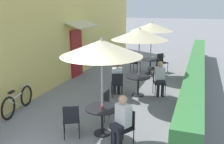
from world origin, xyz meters
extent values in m
cube|color=#E0CC6B|center=(-2.55, 7.18, 2.10)|extent=(0.24, 14.36, 4.20)
cube|color=maroon|center=(-2.39, 6.46, 1.05)|extent=(0.08, 0.96, 2.10)
cube|color=beige|center=(-2.08, 6.46, 2.35)|extent=(0.78, 1.80, 0.30)
cube|color=tan|center=(2.75, 7.08, 0.23)|extent=(0.44, 13.36, 0.45)
cube|color=#387A3D|center=(2.75, 7.08, 0.73)|extent=(0.60, 12.69, 0.56)
cylinder|color=black|center=(0.69, 1.89, 0.01)|extent=(0.44, 0.44, 0.02)
cylinder|color=black|center=(0.69, 1.89, 0.35)|extent=(0.06, 0.06, 0.68)
cylinder|color=black|center=(0.69, 1.89, 0.69)|extent=(0.84, 0.84, 0.02)
cylinder|color=#B7B7BC|center=(0.69, 1.89, 1.17)|extent=(0.04, 0.04, 2.33)
cone|color=beige|center=(0.69, 1.89, 2.19)|extent=(1.93, 1.93, 0.38)
sphere|color=#B7B7BC|center=(0.69, 1.89, 2.39)|extent=(0.07, 0.07, 0.07)
cube|color=black|center=(0.03, 1.51, 0.45)|extent=(0.54, 0.54, 0.04)
cube|color=black|center=(0.12, 1.35, 0.66)|extent=(0.35, 0.21, 0.42)
cylinder|color=black|center=(0.10, 1.76, 0.23)|extent=(0.02, 0.02, 0.45)
cylinder|color=black|center=(-0.21, 1.58, 0.23)|extent=(0.02, 0.02, 0.45)
cylinder|color=black|center=(0.28, 1.44, 0.23)|extent=(0.02, 0.02, 0.45)
cylinder|color=black|center=(-0.04, 1.27, 0.23)|extent=(0.02, 0.02, 0.45)
cube|color=black|center=(1.35, 1.50, 0.45)|extent=(0.55, 0.55, 0.04)
cube|color=black|center=(1.44, 1.66, 0.66)|extent=(0.34, 0.22, 0.42)
cylinder|color=black|center=(1.10, 1.43, 0.23)|extent=(0.02, 0.02, 0.45)
cylinder|color=black|center=(1.41, 1.25, 0.23)|extent=(0.02, 0.02, 0.45)
cylinder|color=black|center=(1.29, 1.74, 0.23)|extent=(0.02, 0.02, 0.45)
cylinder|color=black|center=(1.60, 1.56, 0.23)|extent=(0.02, 0.02, 0.45)
cylinder|color=#23232D|center=(1.19, 1.38, 0.24)|extent=(0.11, 0.11, 0.47)
cylinder|color=#23232D|center=(1.33, 1.30, 0.24)|extent=(0.11, 0.11, 0.47)
cube|color=#23232D|center=(1.30, 1.42, 0.53)|extent=(0.44, 0.46, 0.12)
cube|color=white|center=(1.36, 1.51, 0.78)|extent=(0.40, 0.36, 0.50)
sphere|color=tan|center=(1.35, 1.50, 1.15)|extent=(0.20, 0.20, 0.20)
cube|color=black|center=(0.70, 2.65, 0.45)|extent=(0.40, 0.40, 0.04)
cube|color=black|center=(0.52, 2.65, 0.66)|extent=(0.03, 0.38, 0.42)
cylinder|color=black|center=(0.88, 2.46, 0.23)|extent=(0.02, 0.02, 0.45)
cylinder|color=black|center=(0.89, 2.82, 0.23)|extent=(0.02, 0.02, 0.45)
cylinder|color=black|center=(0.52, 2.47, 0.23)|extent=(0.02, 0.02, 0.45)
cylinder|color=black|center=(0.53, 2.83, 0.23)|extent=(0.02, 0.02, 0.45)
cylinder|color=#B73D3D|center=(0.72, 1.82, 0.75)|extent=(0.07, 0.07, 0.09)
cylinder|color=black|center=(0.87, 4.89, 0.01)|extent=(0.44, 0.44, 0.02)
cylinder|color=black|center=(0.87, 4.89, 0.35)|extent=(0.06, 0.06, 0.68)
cylinder|color=black|center=(0.87, 4.89, 0.69)|extent=(0.84, 0.84, 0.02)
cylinder|color=#B7B7BC|center=(0.87, 4.89, 1.17)|extent=(0.04, 0.04, 2.33)
cone|color=beige|center=(0.87, 4.89, 2.19)|extent=(1.93, 1.93, 0.38)
sphere|color=#B7B7BC|center=(0.87, 4.89, 2.39)|extent=(0.07, 0.07, 0.07)
cube|color=black|center=(1.57, 5.19, 0.45)|extent=(0.52, 0.52, 0.04)
cube|color=black|center=(1.49, 5.36, 0.66)|extent=(0.36, 0.18, 0.42)
cylinder|color=black|center=(1.47, 4.96, 0.23)|extent=(0.02, 0.02, 0.45)
cylinder|color=black|center=(1.80, 5.10, 0.23)|extent=(0.02, 0.02, 0.45)
cylinder|color=black|center=(1.33, 5.29, 0.23)|extent=(0.02, 0.02, 0.45)
cylinder|color=black|center=(1.66, 5.43, 0.23)|extent=(0.02, 0.02, 0.45)
cylinder|color=#23232D|center=(1.56, 4.99, 0.24)|extent=(0.11, 0.11, 0.47)
cylinder|color=#23232D|center=(1.71, 5.06, 0.24)|extent=(0.11, 0.11, 0.47)
cube|color=#23232D|center=(1.60, 5.11, 0.53)|extent=(0.42, 0.45, 0.12)
cube|color=white|center=(1.56, 5.21, 0.78)|extent=(0.40, 0.34, 0.50)
sphere|color=tan|center=(1.57, 5.19, 1.15)|extent=(0.20, 0.20, 0.20)
cube|color=black|center=(0.17, 4.59, 0.45)|extent=(0.52, 0.52, 0.04)
cube|color=black|center=(0.24, 4.42, 0.66)|extent=(0.36, 0.18, 0.42)
cylinder|color=black|center=(0.26, 4.83, 0.23)|extent=(0.02, 0.02, 0.45)
cylinder|color=black|center=(-0.07, 4.69, 0.23)|extent=(0.02, 0.02, 0.45)
cylinder|color=black|center=(0.40, 4.50, 0.23)|extent=(0.02, 0.02, 0.45)
cylinder|color=black|center=(0.07, 4.36, 0.23)|extent=(0.02, 0.02, 0.45)
cylinder|color=#23232D|center=(0.17, 4.79, 0.24)|extent=(0.11, 0.11, 0.47)
cylinder|color=#23232D|center=(0.02, 4.73, 0.24)|extent=(0.11, 0.11, 0.47)
cube|color=#23232D|center=(0.13, 4.68, 0.53)|extent=(0.42, 0.45, 0.12)
cube|color=white|center=(0.18, 4.58, 0.78)|extent=(0.40, 0.34, 0.50)
sphere|color=brown|center=(0.17, 4.59, 1.15)|extent=(0.20, 0.20, 0.20)
cylinder|color=#B73D3D|center=(0.84, 5.02, 0.75)|extent=(0.07, 0.07, 0.09)
cylinder|color=black|center=(0.69, 7.93, 0.01)|extent=(0.44, 0.44, 0.02)
cylinder|color=black|center=(0.69, 7.93, 0.35)|extent=(0.06, 0.06, 0.68)
cylinder|color=black|center=(0.69, 7.93, 0.69)|extent=(0.84, 0.84, 0.02)
cylinder|color=#B7B7BC|center=(0.69, 7.93, 1.17)|extent=(0.04, 0.04, 2.33)
cone|color=beige|center=(0.69, 7.93, 2.19)|extent=(1.93, 1.93, 0.38)
sphere|color=#B7B7BC|center=(0.69, 7.93, 2.39)|extent=(0.07, 0.07, 0.07)
cube|color=black|center=(1.17, 8.52, 0.45)|extent=(0.56, 0.56, 0.04)
cube|color=black|center=(1.03, 8.64, 0.66)|extent=(0.27, 0.31, 0.42)
cylinder|color=black|center=(1.20, 8.26, 0.23)|extent=(0.02, 0.02, 0.45)
cylinder|color=black|center=(1.43, 8.54, 0.23)|extent=(0.02, 0.02, 0.45)
cylinder|color=black|center=(0.92, 8.50, 0.23)|extent=(0.02, 0.02, 0.45)
cylinder|color=black|center=(1.15, 8.77, 0.23)|extent=(0.02, 0.02, 0.45)
cube|color=black|center=(-0.06, 8.06, 0.45)|extent=(0.46, 0.46, 0.04)
cube|color=black|center=(-0.09, 7.88, 0.66)|extent=(0.38, 0.09, 0.42)
cylinder|color=black|center=(0.14, 8.21, 0.23)|extent=(0.02, 0.02, 0.45)
cylinder|color=black|center=(-0.21, 8.27, 0.23)|extent=(0.02, 0.02, 0.45)
cylinder|color=black|center=(0.08, 7.85, 0.23)|extent=(0.02, 0.02, 0.45)
cylinder|color=black|center=(-0.27, 7.92, 0.23)|extent=(0.02, 0.02, 0.45)
cube|color=black|center=(0.95, 7.22, 0.45)|extent=(0.51, 0.51, 0.04)
cube|color=black|center=(1.12, 7.28, 0.66)|extent=(0.16, 0.37, 0.42)
cylinder|color=black|center=(0.72, 7.33, 0.23)|extent=(0.02, 0.02, 0.45)
cylinder|color=black|center=(0.84, 6.99, 0.23)|extent=(0.02, 0.02, 0.45)
cylinder|color=black|center=(1.06, 7.45, 0.23)|extent=(0.02, 0.02, 0.45)
cylinder|color=black|center=(1.18, 7.11, 0.23)|extent=(0.02, 0.02, 0.45)
cylinder|color=white|center=(0.77, 8.09, 0.75)|extent=(0.07, 0.07, 0.09)
torus|color=black|center=(-2.28, 2.75, 0.33)|extent=(0.17, 0.67, 0.67)
torus|color=black|center=(-2.12, 1.76, 0.33)|extent=(0.17, 0.67, 0.67)
cylinder|color=silver|center=(-2.20, 2.26, 0.52)|extent=(0.17, 0.78, 0.04)
cylinder|color=silver|center=(-2.17, 2.08, 0.35)|extent=(0.13, 0.58, 0.38)
cylinder|color=silver|center=(-2.16, 1.98, 0.62)|extent=(0.04, 0.04, 0.23)
cube|color=black|center=(-2.16, 1.98, 0.73)|extent=(0.13, 0.23, 0.05)
cylinder|color=silver|center=(-2.27, 2.71, 0.68)|extent=(0.10, 0.46, 0.03)
camera|label=1|loc=(2.86, -3.40, 3.15)|focal=40.00mm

